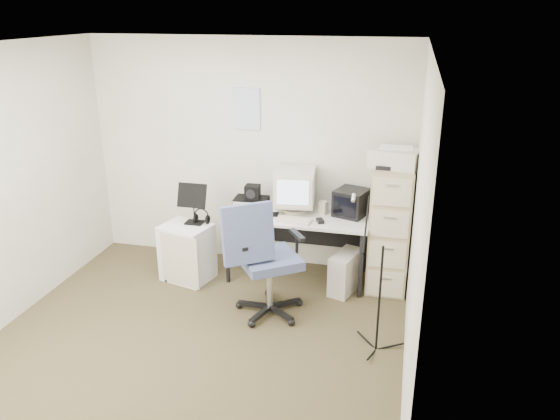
% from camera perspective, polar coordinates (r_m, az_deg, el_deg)
% --- Properties ---
extents(floor, '(3.60, 3.60, 0.01)m').
position_cam_1_polar(floor, '(5.00, -8.96, -13.57)').
color(floor, '#433B20').
rests_on(floor, ground).
extents(ceiling, '(3.60, 3.60, 0.01)m').
position_cam_1_polar(ceiling, '(4.16, -10.92, 16.37)').
color(ceiling, white).
rests_on(ceiling, ground).
extents(wall_back, '(3.60, 0.02, 2.50)m').
position_cam_1_polar(wall_back, '(6.04, -3.21, 5.85)').
color(wall_back, silver).
rests_on(wall_back, ground).
extents(wall_front, '(3.60, 0.02, 2.50)m').
position_cam_1_polar(wall_front, '(3.03, -23.40, -11.63)').
color(wall_front, silver).
rests_on(wall_front, ground).
extents(wall_right, '(0.02, 3.60, 2.50)m').
position_cam_1_polar(wall_right, '(4.09, 14.06, -2.03)').
color(wall_right, silver).
rests_on(wall_right, ground).
extents(wall_calendar, '(0.30, 0.02, 0.44)m').
position_cam_1_polar(wall_calendar, '(5.93, -3.52, 10.51)').
color(wall_calendar, white).
rests_on(wall_calendar, wall_back).
extents(filing_cabinet, '(0.40, 0.60, 1.30)m').
position_cam_1_polar(filing_cabinet, '(5.69, 11.42, -1.86)').
color(filing_cabinet, tan).
rests_on(filing_cabinet, floor).
extents(printer, '(0.53, 0.42, 0.18)m').
position_cam_1_polar(printer, '(5.46, 11.96, 5.35)').
color(printer, beige).
rests_on(printer, filing_cabinet).
extents(desk, '(1.50, 0.70, 0.73)m').
position_cam_1_polar(desk, '(5.87, 1.91, -3.75)').
color(desk, beige).
rests_on(desk, floor).
extents(crt_monitor, '(0.46, 0.48, 0.45)m').
position_cam_1_polar(crt_monitor, '(5.75, 1.58, 2.06)').
color(crt_monitor, beige).
rests_on(crt_monitor, desk).
extents(crt_tv, '(0.39, 0.40, 0.28)m').
position_cam_1_polar(crt_tv, '(5.71, 7.46, 0.79)').
color(crt_tv, black).
rests_on(crt_tv, desk).
extents(desk_speaker, '(0.10, 0.10, 0.14)m').
position_cam_1_polar(desk_speaker, '(5.72, 4.55, 0.24)').
color(desk_speaker, '#BDB097').
rests_on(desk_speaker, desk).
extents(keyboard, '(0.48, 0.21, 0.03)m').
position_cam_1_polar(keyboard, '(5.54, 0.91, -1.03)').
color(keyboard, beige).
rests_on(keyboard, desk).
extents(mouse, '(0.10, 0.12, 0.03)m').
position_cam_1_polar(mouse, '(5.52, 4.21, -1.14)').
color(mouse, black).
rests_on(mouse, desk).
extents(radio_receiver, '(0.37, 0.28, 0.10)m').
position_cam_1_polar(radio_receiver, '(5.92, -3.02, 0.79)').
color(radio_receiver, black).
rests_on(radio_receiver, desk).
extents(radio_speaker, '(0.16, 0.15, 0.15)m').
position_cam_1_polar(radio_speaker, '(5.85, -2.89, 1.89)').
color(radio_speaker, black).
rests_on(radio_speaker, radio_receiver).
extents(papers, '(0.28, 0.35, 0.02)m').
position_cam_1_polar(papers, '(5.65, -1.55, -0.60)').
color(papers, white).
rests_on(papers, desk).
extents(pc_tower, '(0.32, 0.49, 0.42)m').
position_cam_1_polar(pc_tower, '(5.69, 6.85, -6.46)').
color(pc_tower, beige).
rests_on(pc_tower, floor).
extents(office_chair, '(0.93, 0.93, 1.16)m').
position_cam_1_polar(office_chair, '(5.09, -1.10, -5.03)').
color(office_chair, '#3A4463').
rests_on(office_chair, floor).
extents(side_cart, '(0.58, 0.51, 0.61)m').
position_cam_1_polar(side_cart, '(5.94, -9.67, -4.37)').
color(side_cart, silver).
rests_on(side_cart, floor).
extents(music_stand, '(0.32, 0.18, 0.46)m').
position_cam_1_polar(music_stand, '(5.79, -9.03, 0.72)').
color(music_stand, black).
rests_on(music_stand, side_cart).
extents(headphones, '(0.20, 0.20, 0.03)m').
position_cam_1_polar(headphones, '(5.84, -8.19, -0.85)').
color(headphones, black).
rests_on(headphones, side_cart).
extents(mic_stand, '(0.02, 0.02, 1.27)m').
position_cam_1_polar(mic_stand, '(4.61, 10.47, -7.54)').
color(mic_stand, black).
rests_on(mic_stand, floor).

